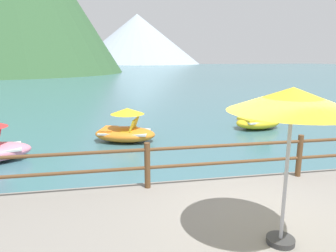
# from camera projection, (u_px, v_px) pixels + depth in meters

# --- Properties ---
(ground_plane) EXTENTS (200.00, 200.00, 0.00)m
(ground_plane) POSITION_uv_depth(u_px,v_px,m) (126.00, 79.00, 43.66)
(ground_plane) COLOR #3D6B75
(dock_railing) EXTENTS (23.92, 0.12, 0.95)m
(dock_railing) POSITION_uv_depth(u_px,v_px,m) (227.00, 156.00, 6.57)
(dock_railing) COLOR brown
(dock_railing) RESTS_ON promenade_dock
(beach_umbrella) EXTENTS (1.70, 1.70, 2.24)m
(beach_umbrella) POSITION_uv_depth(u_px,v_px,m) (292.00, 102.00, 4.04)
(beach_umbrella) COLOR #B2B2B7
(beach_umbrella) RESTS_ON promenade_dock
(pedal_boat_0) EXTENTS (2.34, 1.70, 1.24)m
(pedal_boat_0) POSITION_uv_depth(u_px,v_px,m) (259.00, 119.00, 13.41)
(pedal_boat_0) COLOR yellow
(pedal_boat_0) RESTS_ON ground
(pedal_boat_3) EXTENTS (2.50, 1.89, 1.24)m
(pedal_boat_3) POSITION_uv_depth(u_px,v_px,m) (125.00, 130.00, 11.34)
(pedal_boat_3) COLOR orange
(pedal_boat_3) RESTS_ON ground
(distant_peak) EXTENTS (58.06, 58.06, 22.56)m
(distant_peak) POSITION_uv_depth(u_px,v_px,m) (138.00, 39.00, 144.80)
(distant_peak) COLOR #9EADBC
(distant_peak) RESTS_ON ground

